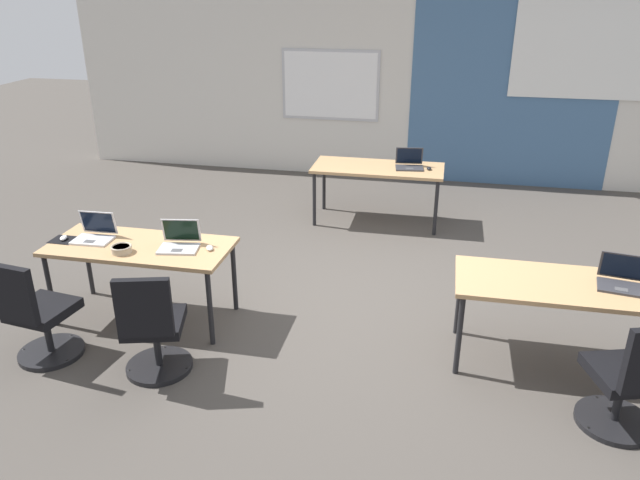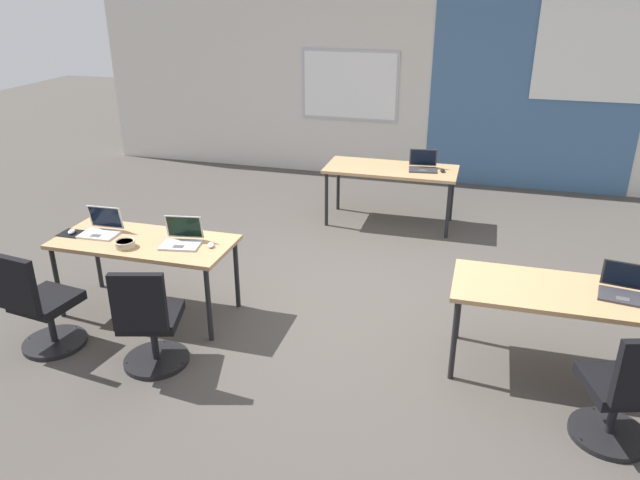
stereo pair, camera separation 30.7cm
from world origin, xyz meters
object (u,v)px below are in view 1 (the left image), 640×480
(desk_near_left, at_px, (140,251))
(laptop_near_right_end, at_px, (622,280))
(chair_near_right_end, at_px, (629,385))
(laptop_near_left_end, at_px, (95,234))
(mouse_far_right, at_px, (429,168))
(laptop_far_right, at_px, (409,164))
(mouse_near_left_inner, at_px, (210,248))
(chair_near_left_end, at_px, (37,319))
(laptop_near_left_inner, at_px, (179,242))
(desk_near_right, at_px, (562,290))
(mouse_near_left_end, at_px, (63,238))
(desk_far_center, at_px, (378,171))
(snack_bowl, at_px, (121,249))
(chair_near_left_inner, at_px, (153,332))

(desk_near_left, distance_m, laptop_near_right_end, 3.92)
(desk_near_left, xyz_separation_m, chair_near_right_end, (3.86, -0.74, -0.28))
(laptop_near_left_end, relative_size, mouse_far_right, 3.24)
(laptop_far_right, bearing_deg, mouse_near_left_inner, -125.07)
(chair_near_left_end, xyz_separation_m, laptop_near_left_inner, (0.88, 0.81, 0.39))
(desk_near_right, relative_size, laptop_far_right, 4.41)
(mouse_near_left_end, relative_size, chair_near_left_end, 0.12)
(chair_near_left_end, height_order, mouse_near_left_inner, chair_near_left_end)
(mouse_near_left_end, relative_size, laptop_near_left_inner, 0.30)
(laptop_far_right, xyz_separation_m, mouse_near_left_inner, (-1.49, -2.81, -0.03))
(laptop_far_right, distance_m, chair_near_right_end, 4.00)
(desk_far_center, height_order, laptop_far_right, laptop_far_right)
(desk_near_right, height_order, mouse_near_left_end, mouse_near_left_end)
(mouse_far_right, distance_m, snack_bowl, 3.85)
(mouse_far_right, bearing_deg, desk_near_right, -67.98)
(laptop_near_left_end, distance_m, laptop_near_right_end, 4.36)
(chair_near_left_inner, height_order, chair_near_right_end, same)
(desk_near_left, bearing_deg, mouse_near_left_end, -176.59)
(desk_far_center, xyz_separation_m, snack_bowl, (-1.82, -2.98, 0.10))
(laptop_near_left_end, bearing_deg, desk_far_center, 49.24)
(chair_near_left_inner, height_order, laptop_near_right_end, laptop_near_right_end)
(desk_near_left, bearing_deg, desk_near_right, 0.00)
(mouse_near_left_end, distance_m, mouse_near_left_inner, 1.35)
(desk_near_right, distance_m, mouse_far_right, 3.02)
(desk_far_center, xyz_separation_m, chair_near_left_end, (-2.26, -3.60, -0.28))
(desk_near_left, relative_size, laptop_near_left_inner, 4.31)
(desk_near_right, bearing_deg, mouse_far_right, 112.02)
(chair_near_right_end, bearing_deg, laptop_near_right_end, -111.04)
(desk_near_right, relative_size, laptop_near_right_end, 4.31)
(laptop_near_right_end, bearing_deg, laptop_near_left_inner, -169.91)
(desk_near_right, bearing_deg, laptop_near_right_end, 5.22)
(desk_near_right, relative_size, laptop_near_left_end, 4.69)
(mouse_far_right, bearing_deg, laptop_near_left_end, -135.55)
(chair_near_left_inner, height_order, snack_bowl, chair_near_left_inner)
(desk_near_right, height_order, laptop_near_left_inner, laptop_near_left_inner)
(desk_near_right, xyz_separation_m, laptop_far_right, (-1.37, 2.84, 0.11))
(laptop_near_left_inner, bearing_deg, snack_bowl, -165.25)
(desk_near_left, xyz_separation_m, chair_near_left_end, (-0.51, -0.80, -0.28))
(desk_near_right, height_order, desk_far_center, same)
(desk_near_left, xyz_separation_m, laptop_near_left_inner, (0.37, 0.02, 0.11))
(desk_near_left, relative_size, laptop_far_right, 4.41)
(chair_near_left_end, xyz_separation_m, snack_bowl, (0.44, 0.62, 0.38))
(desk_near_right, bearing_deg, desk_near_left, 180.00)
(desk_near_right, distance_m, laptop_far_right, 3.15)
(mouse_far_right, xyz_separation_m, laptop_near_right_end, (1.55, -2.76, 0.03))
(laptop_far_right, bearing_deg, desk_near_left, -134.00)
(desk_near_right, xyz_separation_m, mouse_near_left_inner, (-2.86, 0.03, 0.08))
(laptop_near_right_end, bearing_deg, desk_far_center, 137.88)
(mouse_near_left_inner, xyz_separation_m, laptop_near_right_end, (3.28, 0.01, 0.03))
(mouse_far_right, xyz_separation_m, laptop_near_left_inner, (-2.00, -2.78, 0.03))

